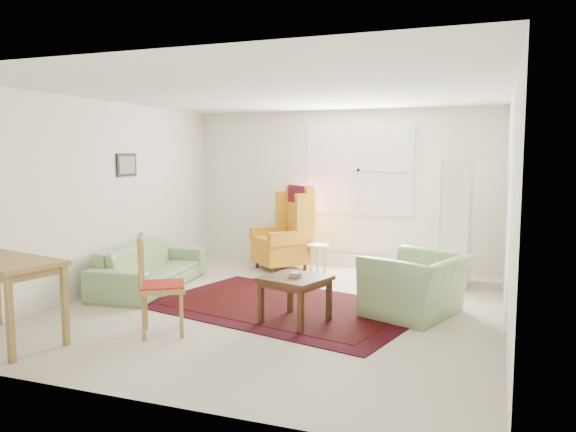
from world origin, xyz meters
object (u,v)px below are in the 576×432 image
(coffee_table, at_px, (295,300))
(desk_chair, at_px, (162,284))
(armchair, at_px, (416,279))
(stool, at_px, (318,259))
(desk, at_px, (3,301))
(wingback_chair, at_px, (281,228))
(sofa, at_px, (150,258))
(cabinet, at_px, (457,222))

(coffee_table, bearing_deg, desk_chair, -143.98)
(armchair, distance_m, desk_chair, 2.76)
(armchair, xyz_separation_m, stool, (-1.69, 1.73, -0.19))
(armchair, relative_size, desk_chair, 1.06)
(coffee_table, distance_m, desk, 2.88)
(armchair, distance_m, coffee_table, 1.39)
(wingback_chair, bearing_deg, sofa, -81.77)
(sofa, distance_m, desk, 2.38)
(desk, bearing_deg, coffee_table, 32.92)
(cabinet, xyz_separation_m, desk, (-3.89, -4.03, -0.47))
(armchair, height_order, desk, armchair)
(sofa, distance_m, cabinet, 4.21)
(sofa, height_order, desk_chair, desk_chair)
(sofa, height_order, coffee_table, sofa)
(cabinet, height_order, desk_chair, cabinet)
(sofa, xyz_separation_m, desk, (-0.04, -2.38, -0.00))
(coffee_table, xyz_separation_m, cabinet, (1.48, 2.47, 0.62))
(sofa, relative_size, desk, 1.58)
(cabinet, bearing_deg, wingback_chair, -179.96)
(coffee_table, bearing_deg, stool, 102.00)
(coffee_table, height_order, cabinet, cabinet)
(sofa, relative_size, coffee_table, 3.25)
(desk, bearing_deg, cabinet, 46.05)
(desk_chair, bearing_deg, coffee_table, -85.71)
(sofa, bearing_deg, coffee_table, -115.95)
(sofa, relative_size, wingback_chair, 1.53)
(sofa, xyz_separation_m, wingback_chair, (1.20, 1.76, 0.25))
(stool, bearing_deg, cabinet, 0.10)
(sofa, bearing_deg, desk_chair, -149.38)
(stool, bearing_deg, desk_chair, -100.22)
(cabinet, bearing_deg, coffee_table, -118.51)
(sofa, bearing_deg, stool, -55.02)
(sofa, height_order, wingback_chair, wingback_chair)
(wingback_chair, relative_size, cabinet, 0.76)
(wingback_chair, height_order, stool, wingback_chair)
(armchair, bearing_deg, desk_chair, -36.03)
(wingback_chair, bearing_deg, coffee_table, -23.20)
(armchair, relative_size, cabinet, 0.61)
(coffee_table, distance_m, cabinet, 2.95)
(wingback_chair, xyz_separation_m, stool, (0.64, -0.11, -0.43))
(desk, bearing_deg, stool, 64.93)
(sofa, relative_size, desk_chair, 2.00)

